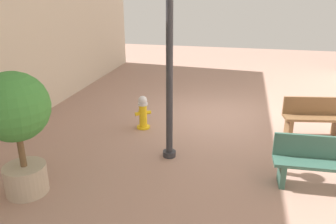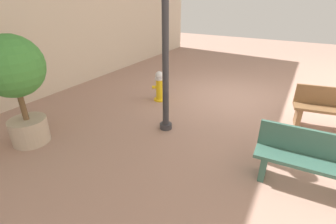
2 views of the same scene
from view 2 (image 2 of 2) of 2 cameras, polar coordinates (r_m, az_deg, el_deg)
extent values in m
plane|color=#9E7A6B|center=(7.70, 14.58, 3.42)|extent=(23.40, 23.40, 0.00)
cylinder|color=gold|center=(7.23, -1.96, 2.99)|extent=(0.34, 0.34, 0.05)
cylinder|color=gold|center=(7.11, -2.00, 5.34)|extent=(0.20, 0.20, 0.58)
cylinder|color=silver|center=(7.01, -2.04, 7.81)|extent=(0.25, 0.25, 0.06)
sphere|color=silver|center=(6.98, -2.05, 8.54)|extent=(0.23, 0.23, 0.23)
cylinder|color=gold|center=(7.08, -3.19, 5.82)|extent=(0.16, 0.15, 0.09)
cylinder|color=gold|center=(7.10, -0.83, 5.92)|extent=(0.16, 0.15, 0.09)
cylinder|color=gold|center=(7.25, -2.09, 6.00)|extent=(0.18, 0.18, 0.12)
cube|color=brown|center=(6.55, 28.02, -0.80)|extent=(0.16, 0.41, 0.45)
cube|color=brown|center=(6.58, 33.36, 0.47)|extent=(1.49, 0.67, 0.06)
cube|color=brown|center=(6.67, 33.58, 3.07)|extent=(1.43, 0.30, 0.44)
cube|color=#33594C|center=(4.52, 21.45, -11.33)|extent=(0.12, 0.40, 0.45)
cube|color=#33594C|center=(4.42, 31.30, -10.43)|extent=(1.82, 0.51, 0.06)
cube|color=#33594C|center=(4.46, 31.97, -6.46)|extent=(1.80, 0.13, 0.44)
cylinder|color=tan|center=(5.85, -29.54, -3.77)|extent=(0.73, 0.73, 0.53)
cylinder|color=brown|center=(5.60, -30.93, 1.93)|extent=(0.11, 0.11, 0.74)
sphere|color=#3D8438|center=(5.40, -32.66, 8.94)|extent=(1.17, 1.17, 1.17)
cylinder|color=#2D2D33|center=(5.69, -0.52, -3.25)|extent=(0.28, 0.28, 0.12)
cylinder|color=#2D2D33|center=(5.09, -0.59, 13.77)|extent=(0.14, 0.14, 3.28)
camera|label=1|loc=(2.40, -125.73, 0.98)|focal=35.90mm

